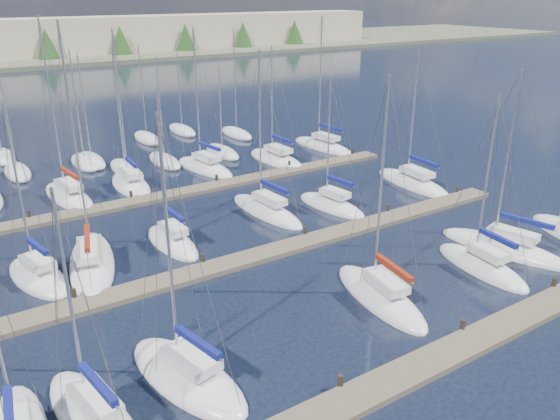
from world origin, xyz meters
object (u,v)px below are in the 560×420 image
sailboat_m (413,183)px  sailboat_j (172,242)px  sailboat_d (380,296)px  sailboat_o (131,184)px  sailboat_f (504,248)px  sailboat_h (39,277)px  sailboat_c (187,376)px  sailboat_b (95,418)px  sailboat_n (69,196)px  sailboat_l (332,205)px  sailboat_i (92,263)px  sailboat_q (276,159)px  sailboat_e (482,266)px  sailboat_r (323,146)px  sailboat_p (205,167)px  sailboat_k (266,211)px

sailboat_m → sailboat_j: bearing=-175.9°
sailboat_d → sailboat_o: sailboat_o is taller
sailboat_f → sailboat_h: bearing=140.7°
sailboat_c → sailboat_b: bearing=172.5°
sailboat_n → sailboat_f: 34.71m
sailboat_d → sailboat_f: sailboat_d is taller
sailboat_n → sailboat_l: bearing=-45.5°
sailboat_n → sailboat_d: (11.11, -26.55, -0.01)m
sailboat_i → sailboat_q: size_ratio=1.29×
sailboat_h → sailboat_l: (22.42, -0.28, 0.00)m
sailboat_m → sailboat_e: size_ratio=1.06×
sailboat_m → sailboat_l: (-9.70, -0.47, 0.01)m
sailboat_i → sailboat_r: size_ratio=1.06×
sailboat_j → sailboat_i: bearing=178.3°
sailboat_n → sailboat_d: bearing=-74.6°
sailboat_m → sailboat_e: 16.21m
sailboat_p → sailboat_m: bearing=-55.3°
sailboat_b → sailboat_f: 27.84m
sailboat_c → sailboat_f: bearing=-11.1°
sailboat_e → sailboat_q: bearing=92.2°
sailboat_o → sailboat_h: size_ratio=1.25×
sailboat_b → sailboat_q: (26.06, 27.12, -0.00)m
sailboat_n → sailboat_c: sailboat_n is taller
sailboat_n → sailboat_e: 33.29m
sailboat_f → sailboat_j: (-18.62, 13.12, 0.01)m
sailboat_d → sailboat_n: bearing=121.0°
sailboat_e → sailboat_m: bearing=65.6°
sailboat_i → sailboat_m: 28.88m
sailboat_d → sailboat_h: 20.66m
sailboat_n → sailboat_f: sailboat_n is taller
sailboat_p → sailboat_h: sailboat_p is taller
sailboat_d → sailboat_l: bearing=71.6°
sailboat_k → sailboat_o: bearing=115.8°
sailboat_k → sailboat_e: sailboat_k is taller
sailboat_k → sailboat_d: (-1.33, -14.66, -0.00)m
sailboat_m → sailboat_r: bearing=91.4°
sailboat_q → sailboat_l: (-3.25, -13.53, 0.01)m
sailboat_k → sailboat_q: bearing=50.1°
sailboat_i → sailboat_o: sailboat_i is taller
sailboat_n → sailboat_r: sailboat_n is taller
sailboat_q → sailboat_n: bearing=176.9°
sailboat_k → sailboat_r: size_ratio=0.90×
sailboat_d → sailboat_j: 15.09m
sailboat_n → sailboat_i: (-1.68, -13.42, -0.01)m
sailboat_b → sailboat_j: size_ratio=0.95×
sailboat_h → sailboat_n: bearing=58.2°
sailboat_q → sailboat_e: sailboat_q is taller
sailboat_p → sailboat_r: bearing=-9.2°
sailboat_k → sailboat_p: 13.12m
sailboat_i → sailboat_e: 24.94m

